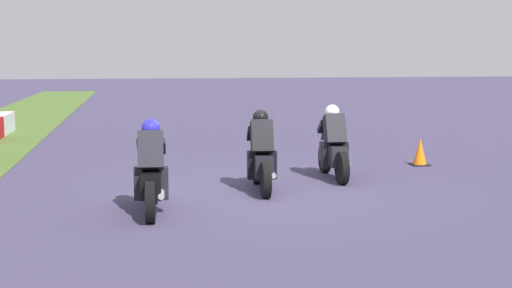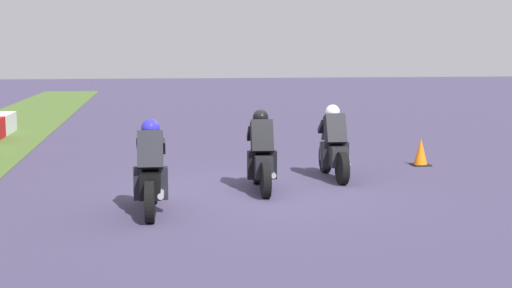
{
  "view_description": "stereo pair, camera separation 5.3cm",
  "coord_description": "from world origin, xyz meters",
  "px_view_note": "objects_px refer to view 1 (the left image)",
  "views": [
    {
      "loc": [
        -12.5,
        2.12,
        2.54
      ],
      "look_at": [
        -0.05,
        0.03,
        0.9
      ],
      "focal_mm": 48.8,
      "sensor_mm": 36.0,
      "label": 1
    },
    {
      "loc": [
        -12.5,
        2.07,
        2.54
      ],
      "look_at": [
        -0.05,
        0.03,
        0.9
      ],
      "focal_mm": 48.8,
      "sensor_mm": 36.0,
      "label": 2
    }
  ],
  "objects_px": {
    "rider_lane_a": "(333,148)",
    "rider_lane_c": "(151,174)",
    "rider_lane_b": "(261,157)",
    "traffic_cone": "(420,153)"
  },
  "relations": [
    {
      "from": "rider_lane_b",
      "to": "rider_lane_c",
      "type": "bearing_deg",
      "value": 129.56
    },
    {
      "from": "rider_lane_b",
      "to": "rider_lane_c",
      "type": "height_order",
      "value": "same"
    },
    {
      "from": "rider_lane_a",
      "to": "rider_lane_c",
      "type": "height_order",
      "value": "same"
    },
    {
      "from": "rider_lane_a",
      "to": "rider_lane_b",
      "type": "xyz_separation_m",
      "value": [
        -1.01,
        1.68,
        0.0
      ]
    },
    {
      "from": "rider_lane_a",
      "to": "traffic_cone",
      "type": "xyz_separation_m",
      "value": [
        1.29,
        -2.42,
        -0.33
      ]
    },
    {
      "from": "rider_lane_b",
      "to": "rider_lane_c",
      "type": "xyz_separation_m",
      "value": [
        -1.51,
        2.05,
        0.0
      ]
    },
    {
      "from": "rider_lane_c",
      "to": "rider_lane_b",
      "type": "bearing_deg",
      "value": -50.86
    },
    {
      "from": "rider_lane_b",
      "to": "traffic_cone",
      "type": "bearing_deg",
      "value": -57.45
    },
    {
      "from": "rider_lane_c",
      "to": "traffic_cone",
      "type": "bearing_deg",
      "value": -55.41
    },
    {
      "from": "rider_lane_a",
      "to": "rider_lane_c",
      "type": "xyz_separation_m",
      "value": [
        -2.52,
        3.73,
        0.0
      ]
    }
  ]
}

